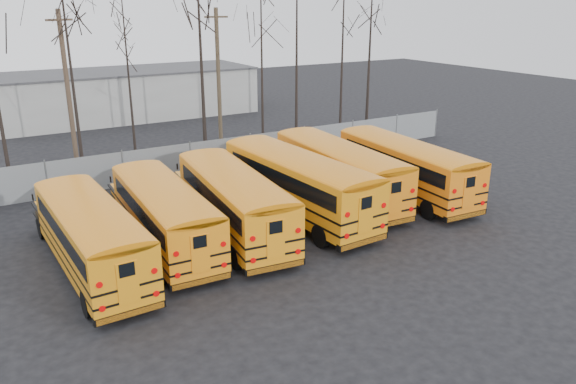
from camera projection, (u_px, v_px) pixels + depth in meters
ground at (297, 247)px, 23.87m from camera, size 120.00×120.00×0.00m
fence at (191, 159)px, 33.28m from camera, size 40.00×0.04×2.00m
distant_building at (128, 94)px, 50.16m from camera, size 22.00×8.00×4.00m
bus_a at (90, 231)px, 21.16m from camera, size 2.70×10.26×2.85m
bus_b at (163, 210)px, 23.37m from camera, size 2.76×10.22×2.83m
bus_c at (232, 197)px, 24.67m from camera, size 3.51×10.84×2.98m
bus_d at (295, 180)px, 26.67m from camera, size 3.20×11.46×3.17m
bus_e at (337, 167)px, 28.89m from camera, size 3.20×11.13×3.08m
bus_f at (403, 163)px, 29.66m from camera, size 3.13×10.92×3.02m
utility_pole_left at (68, 87)px, 34.56m from camera, size 1.64×0.66×9.47m
utility_pole_right at (218, 75)px, 40.37m from camera, size 1.69×0.32×9.48m
tree_3 at (71, 67)px, 32.96m from camera, size 0.26×0.26×12.43m
tree_4 at (129, 81)px, 35.80m from camera, size 0.26×0.26×10.08m
tree_5 at (201, 60)px, 36.29m from camera, size 0.26×0.26×12.58m
tree_6 at (262, 59)px, 37.31m from camera, size 0.26×0.26×12.48m
tree_7 at (297, 57)px, 38.76m from camera, size 0.26×0.26×12.42m
tree_8 at (342, 53)px, 41.56m from camera, size 0.26×0.26×12.49m
tree_9 at (369, 57)px, 45.13m from camera, size 0.26×0.26×11.23m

